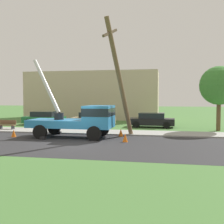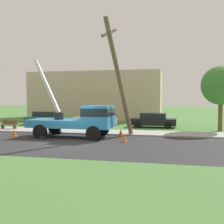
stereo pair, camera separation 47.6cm
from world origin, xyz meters
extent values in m
plane|color=#477538|center=(0.00, 12.00, 0.00)|extent=(120.00, 120.00, 0.00)
cube|color=#2B2B2D|center=(0.00, 0.00, 0.00)|extent=(80.00, 8.32, 0.01)
cube|color=#9E9E99|center=(0.00, 5.57, 0.05)|extent=(80.00, 2.83, 0.10)
cube|color=#2D84C6|center=(-1.88, 2.57, 1.02)|extent=(4.34, 2.47, 0.55)
cube|color=#2D84C6|center=(1.22, 2.52, 1.55)|extent=(1.94, 2.43, 1.60)
cube|color=#19232D|center=(1.22, 2.52, 1.90)|extent=(1.96, 2.45, 0.56)
cylinder|color=black|center=(-1.86, 2.57, 1.55)|extent=(0.70, 0.70, 0.50)
cylinder|color=silver|center=(-3.13, 3.24, 3.85)|extent=(2.87, 1.70, 4.26)
cube|color=black|center=(-2.51, 1.13, 0.10)|extent=(0.30, 0.30, 0.20)
cube|color=black|center=(-2.46, 4.03, 0.10)|extent=(0.30, 0.30, 0.20)
cylinder|color=black|center=(1.16, 1.32, 0.50)|extent=(1.00, 0.30, 1.00)
cylinder|color=black|center=(1.19, 3.72, 0.50)|extent=(1.00, 0.30, 1.00)
cylinder|color=black|center=(-2.81, 1.39, 0.50)|extent=(1.00, 0.30, 1.00)
cylinder|color=black|center=(-2.77, 3.79, 0.50)|extent=(1.00, 0.30, 1.00)
cylinder|color=brown|center=(2.69, 2.85, 4.11)|extent=(1.65, 3.82, 8.36)
cube|color=brown|center=(2.22, 1.55, 7.24)|extent=(0.73, 1.66, 0.88)
cone|color=orange|center=(3.30, 1.22, 0.28)|extent=(0.36, 0.36, 0.56)
cone|color=orange|center=(-5.14, 1.85, 0.28)|extent=(0.36, 0.36, 0.56)
cone|color=orange|center=(2.61, 3.75, 0.28)|extent=(0.36, 0.36, 0.56)
cube|color=#1E6638|center=(-6.93, 10.85, 0.55)|extent=(4.42, 1.84, 0.65)
cube|color=black|center=(-6.93, 10.85, 1.15)|extent=(2.48, 1.68, 0.55)
cylinder|color=black|center=(-5.47, 9.96, 0.32)|extent=(0.64, 0.22, 0.64)
cylinder|color=black|center=(-5.49, 11.76, 0.32)|extent=(0.64, 0.22, 0.64)
cylinder|color=black|center=(-8.38, 9.94, 0.32)|extent=(0.64, 0.22, 0.64)
cylinder|color=black|center=(-8.39, 11.74, 0.32)|extent=(0.64, 0.22, 0.64)
cube|color=tan|center=(-1.35, 10.40, 0.55)|extent=(4.50, 2.06, 0.65)
cube|color=black|center=(-1.35, 10.40, 1.15)|extent=(2.56, 1.80, 0.55)
cylinder|color=black|center=(0.04, 9.41, 0.32)|extent=(0.64, 0.22, 0.64)
cylinder|color=black|center=(0.15, 11.21, 0.32)|extent=(0.64, 0.22, 0.64)
cylinder|color=black|center=(-2.86, 9.59, 0.32)|extent=(0.64, 0.22, 0.64)
cylinder|color=black|center=(-2.75, 11.38, 0.32)|extent=(0.64, 0.22, 0.64)
cube|color=black|center=(4.65, 10.49, 0.55)|extent=(4.47, 1.97, 0.65)
cube|color=black|center=(4.65, 10.49, 1.15)|extent=(2.53, 1.75, 0.55)
cylinder|color=black|center=(6.07, 9.53, 0.32)|extent=(0.64, 0.22, 0.64)
cylinder|color=black|center=(6.14, 11.33, 0.32)|extent=(0.64, 0.22, 0.64)
cylinder|color=black|center=(3.16, 9.65, 0.32)|extent=(0.64, 0.22, 0.64)
cylinder|color=black|center=(3.24, 11.44, 0.32)|extent=(0.64, 0.22, 0.64)
cube|color=brown|center=(-8.06, 5.57, 0.45)|extent=(1.60, 0.44, 0.06)
cube|color=brown|center=(-8.06, 5.77, 0.70)|extent=(1.60, 0.06, 0.40)
cube|color=#333338|center=(-8.66, 5.57, 0.23)|extent=(0.10, 0.40, 0.45)
cube|color=#333338|center=(-7.46, 5.57, 0.23)|extent=(0.10, 0.40, 0.45)
cylinder|color=brown|center=(10.54, 8.75, 1.86)|extent=(0.36, 0.36, 3.72)
sphere|color=#3D7F33|center=(10.54, 8.75, 3.99)|extent=(3.41, 3.41, 3.41)
cube|color=#C6B293|center=(-3.95, 20.29, 3.20)|extent=(18.00, 6.00, 6.40)
camera|label=1|loc=(5.79, -16.26, 2.96)|focal=43.18mm
camera|label=2|loc=(6.26, -16.17, 2.96)|focal=43.18mm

